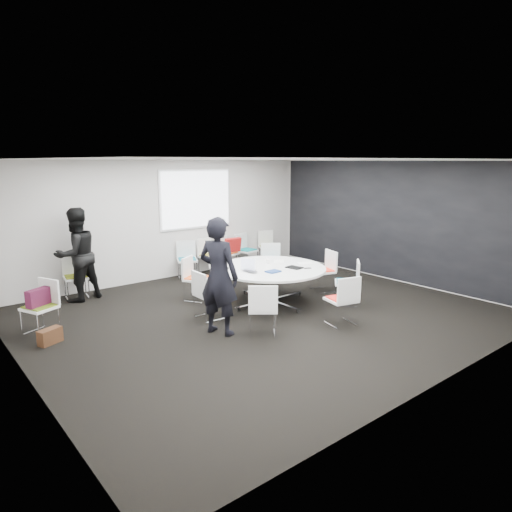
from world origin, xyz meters
TOP-DOWN VIEW (x-y plane):
  - room_shell at (0.09, 0.00)m, footprint 8.08×7.08m
  - conference_table at (0.56, 0.40)m, footprint 2.17×2.17m
  - projection_screen at (0.80, 3.46)m, footprint 1.90×0.03m
  - chair_ring_a at (2.00, 0.32)m, footprint 0.56×0.57m
  - chair_ring_b at (1.65, 1.62)m, footprint 0.64×0.63m
  - chair_ring_c at (0.46, 1.90)m, footprint 0.52×0.51m
  - chair_ring_d at (-0.47, 1.49)m, footprint 0.63×0.62m
  - chair_ring_e at (-0.90, 0.39)m, footprint 0.46×0.47m
  - chair_ring_f at (-0.66, -0.82)m, footprint 0.64×0.64m
  - chair_ring_g at (0.70, -1.31)m, footprint 0.56×0.55m
  - chair_ring_h at (1.65, -0.64)m, footprint 0.64×0.64m
  - chair_back_a at (0.30, 3.15)m, footprint 0.61×0.60m
  - chair_back_b at (0.96, 3.17)m, footprint 0.53×0.52m
  - chair_back_c at (1.51, 3.16)m, footprint 0.57×0.57m
  - chair_back_d at (2.12, 3.17)m, footprint 0.53×0.53m
  - chair_back_e at (2.90, 3.17)m, footprint 0.55×0.54m
  - chair_spare_left at (-3.41, 1.51)m, footprint 0.60×0.60m
  - chair_person_back at (-2.31, 3.15)m, footprint 0.53×0.52m
  - person_main at (-1.15, -0.31)m, footprint 0.69×0.82m
  - person_back at (-2.32, 2.98)m, footprint 1.07×0.93m
  - laptop at (0.04, 0.34)m, footprint 0.24×0.35m
  - laptop_lid at (0.03, 0.43)m, footprint 0.13×0.28m
  - notebook_black at (0.87, 0.05)m, footprint 0.26×0.33m
  - tablet_folio at (0.33, 0.06)m, footprint 0.27×0.21m
  - papers_right at (1.03, 0.67)m, footprint 0.36×0.36m
  - papers_front at (1.34, 0.22)m, footprint 0.36×0.31m
  - cup at (0.73, 0.67)m, footprint 0.08×0.08m
  - phone at (1.05, -0.14)m, footprint 0.16×0.12m
  - maroon_bag at (-3.43, 1.50)m, footprint 0.42×0.31m
  - brown_bag at (-3.44, 0.98)m, footprint 0.39×0.29m
  - red_jacket at (1.51, 2.94)m, footprint 0.45×0.19m

SIDE VIEW (x-z plane):
  - brown_bag at x=-3.44m, z-range 0.00..0.24m
  - chair_ring_a at x=2.00m, z-range -0.16..0.72m
  - chair_ring_b at x=1.65m, z-range -0.16..0.72m
  - chair_ring_c at x=0.46m, z-range -0.16..0.72m
  - chair_ring_d at x=-0.47m, z-range -0.16..0.72m
  - chair_ring_e at x=-0.90m, z-range -0.16..0.72m
  - chair_ring_f at x=-0.66m, z-range -0.16..0.72m
  - chair_ring_g at x=0.70m, z-range -0.16..0.72m
  - chair_ring_h at x=1.65m, z-range -0.16..0.72m
  - chair_back_a at x=0.30m, z-range -0.16..0.72m
  - chair_back_b at x=0.96m, z-range -0.16..0.72m
  - chair_back_c at x=1.51m, z-range -0.16..0.72m
  - chair_back_d at x=2.12m, z-range -0.16..0.72m
  - chair_back_e at x=2.90m, z-range -0.16..0.72m
  - chair_spare_left at x=-3.41m, z-range -0.16..0.72m
  - chair_person_back at x=-2.31m, z-range -0.16..0.72m
  - conference_table at x=0.56m, z-range 0.17..0.90m
  - maroon_bag at x=-3.43m, z-range 0.48..0.76m
  - red_jacket at x=1.51m, z-range 0.52..0.88m
  - papers_right at x=1.03m, z-range 0.73..0.73m
  - papers_front at x=1.34m, z-range 0.73..0.73m
  - phone at x=1.05m, z-range 0.73..0.74m
  - notebook_black at x=0.87m, z-range 0.73..0.75m
  - laptop at x=0.04m, z-range 0.73..0.76m
  - tablet_folio at x=0.33m, z-range 0.73..0.76m
  - cup at x=0.73m, z-range 0.73..0.82m
  - laptop_lid at x=0.03m, z-range 0.75..0.97m
  - person_back at x=-2.32m, z-range 0.00..1.88m
  - person_main at x=-1.15m, z-range 0.00..1.93m
  - room_shell at x=0.09m, z-range -0.04..2.84m
  - projection_screen at x=0.80m, z-range 1.17..2.53m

